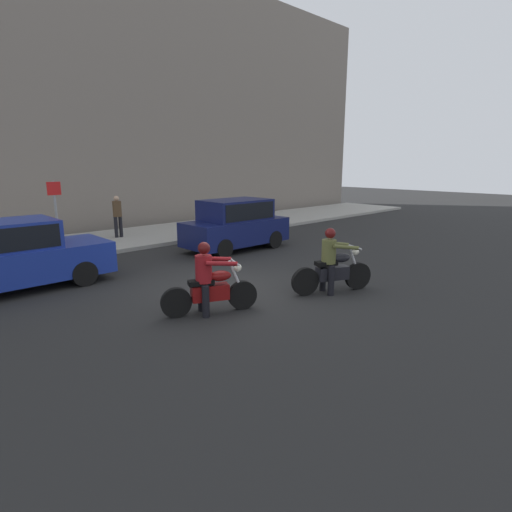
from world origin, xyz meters
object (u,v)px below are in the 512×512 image
street_sign_post (56,208)px  parked_hatchback_navy (236,224)px  parked_sedan_cobalt_blue (7,256)px  pedestrian_bystander (117,213)px  motorcycle_with_rider_crimson (209,284)px  motorcycle_with_rider_olive (332,266)px

street_sign_post → parked_hatchback_navy: bearing=-37.1°
street_sign_post → parked_sedan_cobalt_blue: bearing=-123.1°
parked_hatchback_navy → pedestrian_bystander: same height
motorcycle_with_rider_crimson → street_sign_post: bearing=91.8°
street_sign_post → motorcycle_with_rider_crimson: bearing=-88.2°
motorcycle_with_rider_olive → street_sign_post: (-3.26, 9.05, 0.92)m
parked_hatchback_navy → parked_sedan_cobalt_blue: size_ratio=0.85×
motorcycle_with_rider_olive → pedestrian_bystander: (-0.69, 9.94, 0.46)m
parked_hatchback_navy → pedestrian_bystander: size_ratio=2.31×
parked_hatchback_navy → street_sign_post: 6.12m
motorcycle_with_rider_crimson → parked_sedan_cobalt_blue: size_ratio=0.42×
parked_hatchback_navy → pedestrian_bystander: (-2.29, 4.56, 0.17)m
motorcycle_with_rider_olive → parked_sedan_cobalt_blue: parked_sedan_cobalt_blue is taller
motorcycle_with_rider_olive → pedestrian_bystander: size_ratio=1.19×
parked_sedan_cobalt_blue → pedestrian_bystander: (4.91, 4.49, 0.22)m
parked_hatchback_navy → street_sign_post: street_sign_post is taller
parked_sedan_cobalt_blue → pedestrian_bystander: size_ratio=2.71×
motorcycle_with_rider_crimson → parked_hatchback_navy: parked_hatchback_navy is taller
motorcycle_with_rider_olive → parked_sedan_cobalt_blue: bearing=135.7°
motorcycle_with_rider_olive → parked_sedan_cobalt_blue: 7.82m
parked_hatchback_navy → street_sign_post: size_ratio=1.64×
street_sign_post → pedestrian_bystander: street_sign_post is taller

